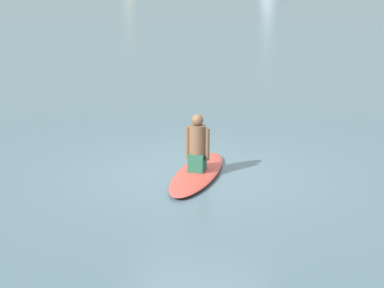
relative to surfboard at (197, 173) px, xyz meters
name	(u,v)px	position (x,y,z in m)	size (l,w,h in m)	color
ground_plane	(196,173)	(0.14, 0.06, -0.06)	(400.00, 400.00, 0.00)	slate
surfboard	(197,173)	(0.00, 0.00, 0.00)	(2.63, 0.70, 0.11)	#D84C3F
person_paddler	(197,145)	(0.00, 0.00, 0.50)	(0.34, 0.43, 0.99)	#26664C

